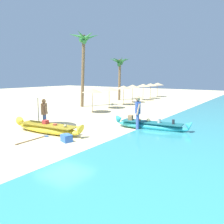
{
  "coord_description": "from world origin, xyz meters",
  "views": [
    {
      "loc": [
        8.6,
        -8.06,
        2.9
      ],
      "look_at": [
        1.52,
        2.15,
        0.9
      ],
      "focal_mm": 36.56,
      "sensor_mm": 36.0,
      "label": 1
    }
  ],
  "objects": [
    {
      "name": "palm_tree_tall_inland",
      "position": [
        -5.44,
        7.74,
        5.33
      ],
      "size": [
        2.5,
        2.93,
        6.75
      ],
      "color": "brown",
      "rests_on": "ground"
    },
    {
      "name": "parasol_row_4",
      "position": [
        -3.7,
        16.1,
        1.75
      ],
      "size": [
        1.6,
        1.6,
        1.91
      ],
      "color": "#8E6B47",
      "rests_on": "ground"
    },
    {
      "name": "cooler_box",
      "position": [
        1.4,
        -1.2,
        0.16
      ],
      "size": [
        0.58,
        0.5,
        0.32
      ],
      "primitive_type": "cube",
      "rotation": [
        0.0,
        0.0,
        -0.31
      ],
      "color": "blue",
      "rests_on": "ground"
    },
    {
      "name": "patio_umbrella_large",
      "position": [
        -1.77,
        -0.22,
        2.02
      ],
      "size": [
        2.4,
        2.4,
        2.23
      ],
      "color": "#B7B7BC",
      "rests_on": "ground"
    },
    {
      "name": "parasol_row_1",
      "position": [
        -3.02,
        8.25,
        1.75
      ],
      "size": [
        1.6,
        1.6,
        1.91
      ],
      "color": "#8E6B47",
      "rests_on": "ground"
    },
    {
      "name": "person_tourist_customer",
      "position": [
        -1.26,
        -0.22,
        0.94
      ],
      "size": [
        0.46,
        0.57,
        1.66
      ],
      "color": "#3D5BA8",
      "rests_on": "ground"
    },
    {
      "name": "parasol_row_0",
      "position": [
        -2.74,
        5.59,
        1.75
      ],
      "size": [
        1.6,
        1.6,
        1.91
      ],
      "color": "#8E6B47",
      "rests_on": "ground"
    },
    {
      "name": "person_vendor_hatted",
      "position": [
        2.98,
        2.41,
        1.09
      ],
      "size": [
        0.52,
        0.55,
        1.88
      ],
      "color": "#3D5BA8",
      "rests_on": "ground"
    },
    {
      "name": "parasol_row_5",
      "position": [
        -3.79,
        18.29,
        1.75
      ],
      "size": [
        1.6,
        1.6,
        1.91
      ],
      "color": "#8E6B47",
      "rests_on": "ground"
    },
    {
      "name": "ground_plane",
      "position": [
        0.0,
        0.0,
        0.0
      ],
      "size": [
        80.0,
        80.0,
        0.0
      ],
      "primitive_type": "plane",
      "color": "beige"
    },
    {
      "name": "boat_yellow_foreground",
      "position": [
        -0.49,
        -0.65,
        0.25
      ],
      "size": [
        4.3,
        1.24,
        0.75
      ],
      "color": "yellow",
      "rests_on": "ground"
    },
    {
      "name": "palm_tree_leaning_seaward",
      "position": [
        -5.99,
        14.58,
        4.11
      ],
      "size": [
        2.34,
        2.79,
        5.06
      ],
      "color": "brown",
      "rests_on": "ground"
    },
    {
      "name": "paddle",
      "position": [
        -0.04,
        -1.7,
        0.03
      ],
      "size": [
        0.37,
        1.77,
        0.05
      ],
      "color": "#8E6B47",
      "rests_on": "ground"
    },
    {
      "name": "boat_cyan_midground",
      "position": [
        3.51,
        2.95,
        0.25
      ],
      "size": [
        4.19,
        1.18,
        0.72
      ],
      "color": "#33B2BC",
      "rests_on": "ground"
    },
    {
      "name": "parasol_row_2",
      "position": [
        -3.25,
        11.0,
        1.75
      ],
      "size": [
        1.6,
        1.6,
        1.91
      ],
      "color": "#8E6B47",
      "rests_on": "ground"
    },
    {
      "name": "parasol_row_6",
      "position": [
        -4.06,
        21.09,
        1.75
      ],
      "size": [
        1.6,
        1.6,
        1.91
      ],
      "color": "#8E6B47",
      "rests_on": "ground"
    },
    {
      "name": "parasol_row_3",
      "position": [
        -3.52,
        13.3,
        1.75
      ],
      "size": [
        1.6,
        1.6,
        1.91
      ],
      "color": "#8E6B47",
      "rests_on": "ground"
    }
  ]
}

